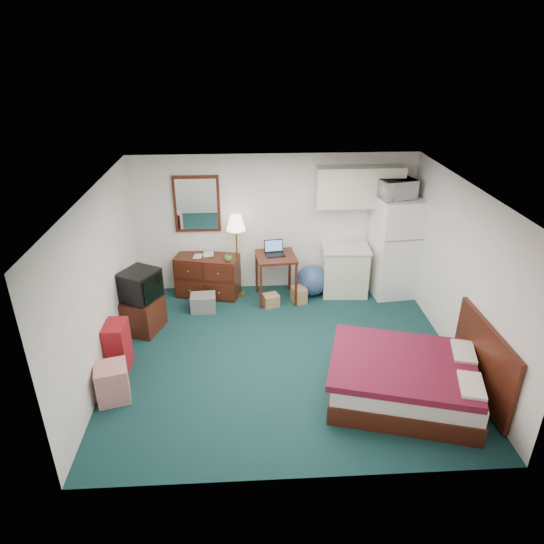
{
  "coord_description": "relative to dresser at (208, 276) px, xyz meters",
  "views": [
    {
      "loc": [
        -0.52,
        -5.93,
        4.23
      ],
      "look_at": [
        -0.14,
        0.48,
        1.14
      ],
      "focal_mm": 32.0,
      "sensor_mm": 36.0,
      "label": 1
    }
  ],
  "objects": [
    {
      "name": "floor",
      "position": [
        1.22,
        -1.98,
        -0.38
      ],
      "size": [
        5.0,
        4.5,
        0.01
      ],
      "primitive_type": "cube",
      "color": "black",
      "rests_on": "ground"
    },
    {
      "name": "desk",
      "position": [
        1.22,
        -0.24,
        0.05
      ],
      "size": [
        0.73,
        0.73,
        0.85
      ],
      "primitive_type": null,
      "rotation": [
        0.0,
        0.0,
        0.09
      ],
      "color": "#33100A",
      "rests_on": "floor"
    },
    {
      "name": "mirror",
      "position": [
        -0.13,
        0.24,
        1.27
      ],
      "size": [
        0.8,
        0.06,
        1.0
      ],
      "primitive_type": null,
      "color": "white",
      "rests_on": "walls"
    },
    {
      "name": "book_a",
      "position": [
        -0.23,
        0.01,
        0.48
      ],
      "size": [
        0.15,
        0.04,
        0.2
      ],
      "primitive_type": "imported",
      "rotation": [
        0.0,
        0.0,
        -0.15
      ],
      "color": "olive",
      "rests_on": "dresser"
    },
    {
      "name": "walls",
      "position": [
        1.22,
        -1.98,
        0.87
      ],
      "size": [
        5.01,
        4.51,
        2.5
      ],
      "color": "silver",
      "rests_on": "floor"
    },
    {
      "name": "upper_cabinets",
      "position": [
        2.67,
        0.1,
        1.57
      ],
      "size": [
        1.5,
        0.35,
        0.7
      ],
      "primitive_type": null,
      "color": "silver",
      "rests_on": "walls"
    },
    {
      "name": "book_b",
      "position": [
        -0.06,
        0.07,
        0.5
      ],
      "size": [
        0.18,
        0.03,
        0.24
      ],
      "primitive_type": "imported",
      "rotation": [
        0.0,
        0.0,
        0.03
      ],
      "color": "olive",
      "rests_on": "dresser"
    },
    {
      "name": "laptop",
      "position": [
        1.2,
        -0.22,
        0.59
      ],
      "size": [
        0.37,
        0.31,
        0.23
      ],
      "primitive_type": null,
      "rotation": [
        0.0,
        0.0,
        0.13
      ],
      "color": "black",
      "rests_on": "desk"
    },
    {
      "name": "file_bin",
      "position": [
        -0.06,
        -0.59,
        -0.23
      ],
      "size": [
        0.43,
        0.33,
        0.3
      ],
      "primitive_type": null,
      "rotation": [
        0.0,
        0.0,
        0.04
      ],
      "color": "slate",
      "rests_on": "floor"
    },
    {
      "name": "exercise_ball",
      "position": [
        1.89,
        -0.11,
        -0.1
      ],
      "size": [
        0.72,
        0.72,
        0.56
      ],
      "primitive_type": "sphere",
      "rotation": [
        0.0,
        0.0,
        -0.34
      ],
      "color": "#304B7B",
      "rests_on": "floor"
    },
    {
      "name": "microwave",
      "position": [
        3.25,
        -0.13,
        1.63
      ],
      "size": [
        0.66,
        0.49,
        0.4
      ],
      "primitive_type": "imported",
      "rotation": [
        0.0,
        0.0,
        0.29
      ],
      "color": "white",
      "rests_on": "fridge"
    },
    {
      "name": "retail_box",
      "position": [
        -1.06,
        -2.81,
        -0.13
      ],
      "size": [
        0.49,
        0.49,
        0.5
      ],
      "primitive_type": null,
      "rotation": [
        0.0,
        0.0,
        0.26
      ],
      "color": "beige",
      "rests_on": "floor"
    },
    {
      "name": "crt_tv",
      "position": [
        -0.96,
        -1.13,
        0.42
      ],
      "size": [
        0.71,
        0.73,
        0.47
      ],
      "primitive_type": null,
      "rotation": [
        0.0,
        0.0,
        -0.51
      ],
      "color": "black",
      "rests_on": "tv_stand"
    },
    {
      "name": "tv_stand",
      "position": [
        -0.99,
        -1.14,
        -0.1
      ],
      "size": [
        0.73,
        0.76,
        0.56
      ],
      "primitive_type": null,
      "rotation": [
        0.0,
        0.0,
        -0.33
      ],
      "color": "#33100A",
      "rests_on": "floor"
    },
    {
      "name": "mug",
      "position": [
        0.39,
        -0.21,
        0.44
      ],
      "size": [
        0.15,
        0.13,
        0.13
      ],
      "primitive_type": "imported",
      "rotation": [
        0.0,
        0.0,
        -0.25
      ],
      "color": "#599941",
      "rests_on": "dresser"
    },
    {
      "name": "floor_lamp",
      "position": [
        0.54,
        -0.06,
        0.39
      ],
      "size": [
        0.34,
        0.34,
        1.53
      ],
      "primitive_type": null,
      "rotation": [
        0.0,
        0.0,
        -0.04
      ],
      "color": "#B4912D",
      "rests_on": "floor"
    },
    {
      "name": "fridge",
      "position": [
        3.35,
        -0.1,
        0.53
      ],
      "size": [
        0.82,
        0.82,
        1.8
      ],
      "primitive_type": null,
      "rotation": [
        0.0,
        0.0,
        0.11
      ],
      "color": "white",
      "rests_on": "floor"
    },
    {
      "name": "cardboard_box_b",
      "position": [
        1.62,
        -0.37,
        -0.24
      ],
      "size": [
        0.29,
        0.32,
        0.28
      ],
      "primitive_type": null,
      "rotation": [
        0.0,
        0.0,
        0.22
      ],
      "color": "olive",
      "rests_on": "floor"
    },
    {
      "name": "ceiling",
      "position": [
        1.22,
        -1.98,
        2.12
      ],
      "size": [
        5.0,
        4.5,
        0.01
      ],
      "primitive_type": "cube",
      "color": "silver",
      "rests_on": "walls"
    },
    {
      "name": "headboard",
      "position": [
        3.68,
        -3.03,
        0.17
      ],
      "size": [
        0.06,
        1.56,
        1.0
      ],
      "primitive_type": null,
      "color": "#33100A",
      "rests_on": "walls"
    },
    {
      "name": "cardboard_box_a",
      "position": [
        1.11,
        -0.5,
        -0.27
      ],
      "size": [
        0.32,
        0.29,
        0.22
      ],
      "primitive_type": null,
      "rotation": [
        0.0,
        0.0,
        0.32
      ],
      "color": "olive",
      "rests_on": "floor"
    },
    {
      "name": "bed",
      "position": [
        2.68,
        -3.03,
        -0.09
      ],
      "size": [
        2.12,
        1.85,
        0.58
      ],
      "primitive_type": null,
      "rotation": [
        0.0,
        0.0,
        -0.27
      ],
      "color": "maroon",
      "rests_on": "floor"
    },
    {
      "name": "kitchen_counter",
      "position": [
        2.48,
        -0.07,
        0.06
      ],
      "size": [
        0.83,
        0.65,
        0.87
      ],
      "primitive_type": null,
      "rotation": [
        0.0,
        0.0,
        -0.07
      ],
      "color": "silver",
      "rests_on": "floor"
    },
    {
      "name": "dresser",
      "position": [
        0.0,
        0.0,
        0.0
      ],
      "size": [
        1.19,
        0.74,
        0.75
      ],
      "primitive_type": null,
      "rotation": [
        0.0,
        0.0,
        -0.23
      ],
      "color": "#33100A",
      "rests_on": "floor"
    },
    {
      "name": "suitcase",
      "position": [
        -1.12,
        -2.14,
        -0.02
      ],
      "size": [
        0.28,
        0.45,
        0.72
      ],
      "primitive_type": null,
      "rotation": [
        0.0,
        0.0,
        -0.02
      ],
      "color": "maroon",
      "rests_on": "floor"
    }
  ]
}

